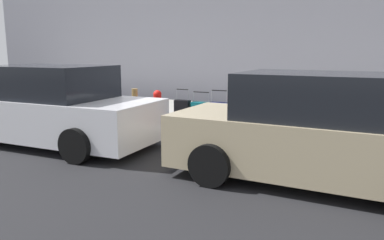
{
  "coord_description": "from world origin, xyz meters",
  "views": [
    {
      "loc": [
        -5.3,
        7.3,
        1.96
      ],
      "look_at": [
        -1.72,
        0.13,
        0.48
      ],
      "focal_mm": 34.97,
      "sensor_mm": 36.0,
      "label": 1
    }
  ],
  "objects_px": {
    "suitcase_silver_1": "(281,122)",
    "parking_meter": "(369,101)",
    "fire_hydrant": "(158,106)",
    "bollard_post": "(135,106)",
    "suitcase_maroon_2": "(260,119)",
    "suitcase_red_3": "(239,117)",
    "suitcase_olive_0": "(300,119)",
    "suitcase_teal_5": "(201,115)",
    "suitcase_black_6": "(183,113)",
    "parked_car_beige_0": "(319,133)",
    "parked_car_white_1": "(51,108)",
    "suitcase_navy_4": "(219,116)"
  },
  "relations": [
    {
      "from": "suitcase_red_3",
      "to": "suitcase_silver_1",
      "type": "bearing_deg",
      "value": 178.97
    },
    {
      "from": "parking_meter",
      "to": "suitcase_maroon_2",
      "type": "bearing_deg",
      "value": 5.27
    },
    {
      "from": "suitcase_silver_1",
      "to": "suitcase_maroon_2",
      "type": "distance_m",
      "value": 0.48
    },
    {
      "from": "suitcase_black_6",
      "to": "bollard_post",
      "type": "relative_size",
      "value": 1.06
    },
    {
      "from": "suitcase_maroon_2",
      "to": "suitcase_teal_5",
      "type": "relative_size",
      "value": 0.99
    },
    {
      "from": "suitcase_navy_4",
      "to": "parked_car_beige_0",
      "type": "height_order",
      "value": "parked_car_beige_0"
    },
    {
      "from": "suitcase_silver_1",
      "to": "parked_car_beige_0",
      "type": "xyz_separation_m",
      "value": [
        -1.11,
        2.38,
        0.34
      ]
    },
    {
      "from": "suitcase_maroon_2",
      "to": "suitcase_red_3",
      "type": "height_order",
      "value": "suitcase_maroon_2"
    },
    {
      "from": "suitcase_black_6",
      "to": "parked_car_beige_0",
      "type": "bearing_deg",
      "value": 146.59
    },
    {
      "from": "bollard_post",
      "to": "parking_meter",
      "type": "relative_size",
      "value": 0.69
    },
    {
      "from": "suitcase_teal_5",
      "to": "fire_hydrant",
      "type": "bearing_deg",
      "value": 1.78
    },
    {
      "from": "bollard_post",
      "to": "parked_car_white_1",
      "type": "relative_size",
      "value": 0.18
    },
    {
      "from": "fire_hydrant",
      "to": "bollard_post",
      "type": "bearing_deg",
      "value": 14.34
    },
    {
      "from": "parked_car_beige_0",
      "to": "suitcase_maroon_2",
      "type": "bearing_deg",
      "value": -56.37
    },
    {
      "from": "suitcase_olive_0",
      "to": "suitcase_navy_4",
      "type": "xyz_separation_m",
      "value": [
        1.84,
        0.06,
        -0.06
      ]
    },
    {
      "from": "suitcase_teal_5",
      "to": "bollard_post",
      "type": "height_order",
      "value": "bollard_post"
    },
    {
      "from": "suitcase_navy_4",
      "to": "parked_car_white_1",
      "type": "xyz_separation_m",
      "value": [
        2.89,
        2.3,
        0.31
      ]
    },
    {
      "from": "fire_hydrant",
      "to": "parked_car_beige_0",
      "type": "distance_m",
      "value": 4.86
    },
    {
      "from": "suitcase_red_3",
      "to": "parked_car_white_1",
      "type": "height_order",
      "value": "parked_car_white_1"
    },
    {
      "from": "suitcase_red_3",
      "to": "parked_car_beige_0",
      "type": "height_order",
      "value": "parked_car_beige_0"
    },
    {
      "from": "parked_car_white_1",
      "to": "suitcase_maroon_2",
      "type": "bearing_deg",
      "value": -148.06
    },
    {
      "from": "suitcase_maroon_2",
      "to": "parking_meter",
      "type": "xyz_separation_m",
      "value": [
        -2.17,
        -0.2,
        0.5
      ]
    },
    {
      "from": "suitcase_silver_1",
      "to": "suitcase_red_3",
      "type": "distance_m",
      "value": 0.98
    },
    {
      "from": "suitcase_maroon_2",
      "to": "parked_car_beige_0",
      "type": "relative_size",
      "value": 0.19
    },
    {
      "from": "parking_meter",
      "to": "suitcase_black_6",
      "type": "bearing_deg",
      "value": 3.78
    },
    {
      "from": "suitcase_silver_1",
      "to": "parking_meter",
      "type": "height_order",
      "value": "parking_meter"
    },
    {
      "from": "suitcase_red_3",
      "to": "fire_hydrant",
      "type": "height_order",
      "value": "same"
    },
    {
      "from": "suitcase_teal_5",
      "to": "suitcase_black_6",
      "type": "height_order",
      "value": "suitcase_black_6"
    },
    {
      "from": "suitcase_teal_5",
      "to": "suitcase_silver_1",
      "type": "bearing_deg",
      "value": 179.78
    },
    {
      "from": "suitcase_navy_4",
      "to": "parked_car_white_1",
      "type": "distance_m",
      "value": 3.71
    },
    {
      "from": "suitcase_teal_5",
      "to": "parked_car_white_1",
      "type": "distance_m",
      "value": 3.39
    },
    {
      "from": "suitcase_silver_1",
      "to": "suitcase_red_3",
      "type": "bearing_deg",
      "value": -1.03
    },
    {
      "from": "suitcase_teal_5",
      "to": "bollard_post",
      "type": "xyz_separation_m",
      "value": [
        1.79,
        0.19,
        0.13
      ]
    },
    {
      "from": "suitcase_olive_0",
      "to": "bollard_post",
      "type": "bearing_deg",
      "value": 2.36
    },
    {
      "from": "suitcase_red_3",
      "to": "suitcase_black_6",
      "type": "relative_size",
      "value": 0.93
    },
    {
      "from": "suitcase_silver_1",
      "to": "parked_car_white_1",
      "type": "distance_m",
      "value": 4.95
    },
    {
      "from": "suitcase_silver_1",
      "to": "parking_meter",
      "type": "relative_size",
      "value": 0.5
    },
    {
      "from": "suitcase_olive_0",
      "to": "suitcase_teal_5",
      "type": "bearing_deg",
      "value": -0.42
    },
    {
      "from": "suitcase_olive_0",
      "to": "parked_car_white_1",
      "type": "height_order",
      "value": "parked_car_white_1"
    },
    {
      "from": "suitcase_silver_1",
      "to": "suitcase_black_6",
      "type": "xyz_separation_m",
      "value": [
        2.41,
        0.05,
        0.04
      ]
    },
    {
      "from": "suitcase_red_3",
      "to": "parking_meter",
      "type": "height_order",
      "value": "parking_meter"
    },
    {
      "from": "suitcase_olive_0",
      "to": "suitcase_maroon_2",
      "type": "distance_m",
      "value": 0.89
    },
    {
      "from": "suitcase_olive_0",
      "to": "suitcase_red_3",
      "type": "xyz_separation_m",
      "value": [
        1.38,
        -0.03,
        -0.06
      ]
    },
    {
      "from": "parked_car_beige_0",
      "to": "bollard_post",
      "type": "bearing_deg",
      "value": -24.41
    },
    {
      "from": "suitcase_red_3",
      "to": "fire_hydrant",
      "type": "bearing_deg",
      "value": 1.26
    },
    {
      "from": "suitcase_olive_0",
      "to": "suitcase_teal_5",
      "type": "xyz_separation_m",
      "value": [
        2.34,
        -0.02,
        -0.08
      ]
    },
    {
      "from": "parking_meter",
      "to": "suitcase_silver_1",
      "type": "bearing_deg",
      "value": 7.4
    },
    {
      "from": "suitcase_red_3",
      "to": "suitcase_navy_4",
      "type": "height_order",
      "value": "suitcase_navy_4"
    },
    {
      "from": "suitcase_navy_4",
      "to": "parking_meter",
      "type": "distance_m",
      "value": 3.18
    },
    {
      "from": "suitcase_olive_0",
      "to": "bollard_post",
      "type": "relative_size",
      "value": 0.95
    }
  ]
}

